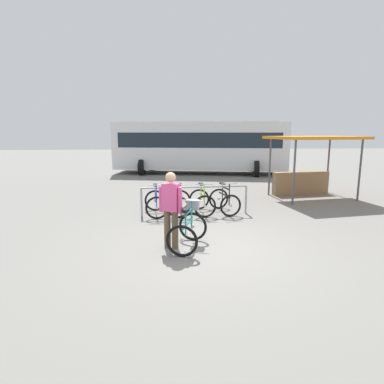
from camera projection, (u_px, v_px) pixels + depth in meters
The scene contains 10 objects.
ground_plane at pixel (206, 249), 6.86m from camera, with size 80.00×80.00×0.00m, color slate.
bike_rack_rail at pixel (195, 193), 9.57m from camera, with size 3.21×0.21×0.88m.
racked_bike_blue at pixel (156, 203), 9.66m from camera, with size 0.75×1.16×0.98m.
racked_bike_yellow at pixel (179, 202), 9.74m from camera, with size 0.77×1.18×0.98m.
racked_bike_lime at pixel (202, 201), 9.83m from camera, with size 0.73×1.16×0.98m.
racked_bike_black at pixel (224, 201), 9.92m from camera, with size 0.85×1.20×0.97m.
featured_bicycle at pixel (189, 227), 6.93m from camera, with size 0.95×1.25×0.97m.
person_with_featured_bike at pixel (171, 207), 6.79m from camera, with size 0.48×0.33×1.64m.
bus_distant at pixel (200, 144), 19.13m from camera, with size 10.29×4.60×3.08m.
market_stall at pixel (308, 160), 12.30m from camera, with size 3.40×2.73×2.30m.
Camera 1 is at (-0.81, -6.48, 2.46)m, focal length 30.14 mm.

